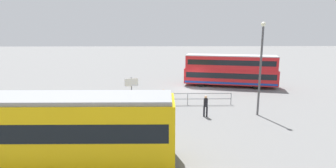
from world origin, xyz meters
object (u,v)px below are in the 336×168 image
pedestrian_near_railing (164,97)px  info_sign (131,86)px  double_decker_bus (230,70)px  tram_yellow (30,129)px  street_lamp (261,62)px  pedestrian_crossing (206,105)px

pedestrian_near_railing → info_sign: bearing=-21.7°
double_decker_bus → info_sign: (10.80, 7.89, -0.15)m
tram_yellow → double_decker_bus: bearing=-128.1°
pedestrian_near_railing → street_lamp: 8.38m
double_decker_bus → info_sign: 13.38m
pedestrian_crossing → info_sign: size_ratio=0.68×
double_decker_bus → pedestrian_crossing: size_ratio=6.43×
pedestrian_near_railing → pedestrian_crossing: bearing=143.2°
double_decker_bus → street_lamp: (0.49, 11.03, 2.29)m
tram_yellow → street_lamp: size_ratio=1.98×
double_decker_bus → info_sign: bearing=36.1°
pedestrian_crossing → info_sign: 7.09m
double_decker_bus → pedestrian_crossing: bearing=67.6°
double_decker_bus → tram_yellow: (14.64, 18.68, -0.08)m
tram_yellow → info_sign: size_ratio=5.68×
pedestrian_crossing → pedestrian_near_railing: bearing=-36.8°
double_decker_bus → street_lamp: bearing=87.4°
double_decker_bus → info_sign: double_decker_bus is taller
double_decker_bus → street_lamp: 11.28m
double_decker_bus → tram_yellow: bearing=51.9°
double_decker_bus → tram_yellow: size_ratio=0.77×
pedestrian_crossing → street_lamp: size_ratio=0.24×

